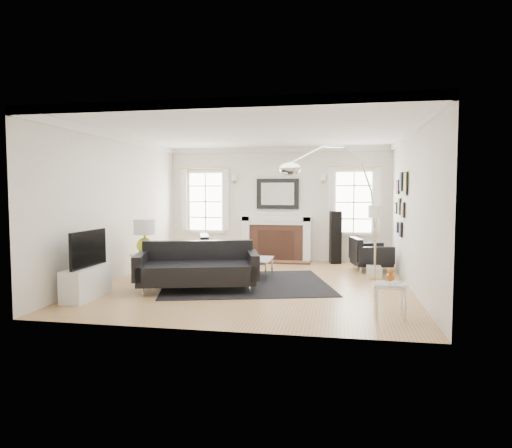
% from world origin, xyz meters
% --- Properties ---
extents(floor, '(6.00, 6.00, 0.00)m').
position_xyz_m(floor, '(0.00, 0.00, 0.00)').
color(floor, '#9A6A40').
rests_on(floor, ground).
extents(back_wall, '(5.50, 0.04, 2.80)m').
position_xyz_m(back_wall, '(0.00, 3.00, 1.40)').
color(back_wall, beige).
rests_on(back_wall, floor).
extents(front_wall, '(5.50, 0.04, 2.80)m').
position_xyz_m(front_wall, '(0.00, -3.00, 1.40)').
color(front_wall, beige).
rests_on(front_wall, floor).
extents(left_wall, '(0.04, 6.00, 2.80)m').
position_xyz_m(left_wall, '(-2.75, 0.00, 1.40)').
color(left_wall, beige).
rests_on(left_wall, floor).
extents(right_wall, '(0.04, 6.00, 2.80)m').
position_xyz_m(right_wall, '(2.75, 0.00, 1.40)').
color(right_wall, beige).
rests_on(right_wall, floor).
extents(ceiling, '(5.50, 6.00, 0.02)m').
position_xyz_m(ceiling, '(0.00, 0.00, 2.80)').
color(ceiling, white).
rests_on(ceiling, back_wall).
extents(crown_molding, '(5.50, 6.00, 0.12)m').
position_xyz_m(crown_molding, '(0.00, 0.00, 2.74)').
color(crown_molding, white).
rests_on(crown_molding, back_wall).
extents(fireplace, '(1.70, 0.69, 1.11)m').
position_xyz_m(fireplace, '(0.00, 2.79, 0.54)').
color(fireplace, white).
rests_on(fireplace, floor).
extents(mantel_mirror, '(1.05, 0.07, 0.75)m').
position_xyz_m(mantel_mirror, '(0.00, 2.95, 1.65)').
color(mantel_mirror, black).
rests_on(mantel_mirror, back_wall).
extents(window_left, '(1.24, 0.15, 1.62)m').
position_xyz_m(window_left, '(-1.85, 2.95, 1.46)').
color(window_left, white).
rests_on(window_left, back_wall).
extents(window_right, '(1.24, 0.15, 1.62)m').
position_xyz_m(window_right, '(1.85, 2.95, 1.46)').
color(window_right, white).
rests_on(window_right, back_wall).
extents(gallery_wall, '(0.04, 1.73, 1.29)m').
position_xyz_m(gallery_wall, '(2.72, 1.30, 1.53)').
color(gallery_wall, black).
rests_on(gallery_wall, right_wall).
extents(tv_unit, '(0.35, 1.00, 1.09)m').
position_xyz_m(tv_unit, '(-2.44, -1.70, 0.33)').
color(tv_unit, white).
rests_on(tv_unit, floor).
extents(area_rug, '(3.54, 3.19, 0.01)m').
position_xyz_m(area_rug, '(-0.19, -0.11, 0.01)').
color(area_rug, black).
rests_on(area_rug, floor).
extents(sofa, '(2.25, 1.46, 0.68)m').
position_xyz_m(sofa, '(-0.91, -0.74, 0.37)').
color(sofa, black).
rests_on(sofa, floor).
extents(armchair_left, '(1.20, 1.28, 0.70)m').
position_xyz_m(armchair_left, '(-1.43, 0.23, 0.39)').
color(armchair_left, black).
rests_on(armchair_left, floor).
extents(armchair_right, '(0.94, 1.01, 0.59)m').
position_xyz_m(armchair_right, '(2.14, 1.77, 0.33)').
color(armchair_right, black).
rests_on(armchair_right, floor).
extents(coffee_table, '(0.88, 0.88, 0.39)m').
position_xyz_m(coffee_table, '(-0.23, 0.45, 0.36)').
color(coffee_table, silver).
rests_on(coffee_table, floor).
extents(side_table_left, '(0.45, 0.45, 0.50)m').
position_xyz_m(side_table_left, '(-2.20, -0.02, 0.40)').
color(side_table_left, silver).
rests_on(side_table_left, floor).
extents(nesting_table, '(0.43, 0.37, 0.48)m').
position_xyz_m(nesting_table, '(2.18, -2.04, 0.37)').
color(nesting_table, silver).
rests_on(nesting_table, floor).
extents(gourd_lamp, '(0.42, 0.42, 0.67)m').
position_xyz_m(gourd_lamp, '(-2.20, -0.02, 0.89)').
color(gourd_lamp, '#C2CD19').
rests_on(gourd_lamp, side_table_left).
extents(orange_vase, '(0.11, 0.11, 0.18)m').
position_xyz_m(orange_vase, '(2.18, -2.04, 0.58)').
color(orange_vase, '#B65417').
rests_on(orange_vase, nesting_table).
extents(arc_floor_lamp, '(1.87, 1.73, 2.64)m').
position_xyz_m(arc_floor_lamp, '(1.43, 0.27, 1.43)').
color(arc_floor_lamp, white).
rests_on(arc_floor_lamp, floor).
extents(stick_floor_lamp, '(0.29, 0.29, 1.44)m').
position_xyz_m(stick_floor_lamp, '(2.20, 0.66, 1.25)').
color(stick_floor_lamp, gold).
rests_on(stick_floor_lamp, floor).
extents(speaker_tower, '(0.30, 0.30, 1.24)m').
position_xyz_m(speaker_tower, '(1.43, 2.65, 0.62)').
color(speaker_tower, black).
rests_on(speaker_tower, floor).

